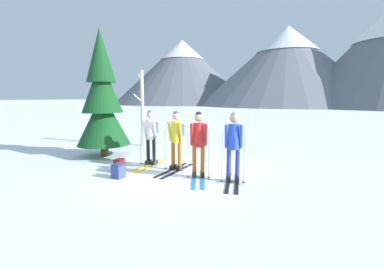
{
  "coord_description": "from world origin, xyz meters",
  "views": [
    {
      "loc": [
        2.83,
        -6.78,
        2.13
      ],
      "look_at": [
        0.23,
        0.34,
        1.05
      ],
      "focal_mm": 24.4,
      "sensor_mm": 36.0,
      "label": 1
    }
  ],
  "objects": [
    {
      "name": "skier_in_yellow",
      "position": [
        -0.18,
        0.13,
        0.98
      ],
      "size": [
        0.61,
        1.76,
        1.75
      ],
      "color": "black",
      "rests_on": "ground"
    },
    {
      "name": "skier_in_white",
      "position": [
        -1.17,
        0.4,
        0.98
      ],
      "size": [
        0.61,
        1.74,
        1.74
      ],
      "color": "yellow",
      "rests_on": "ground"
    },
    {
      "name": "birch_tree_tall",
      "position": [
        -3.15,
        3.24,
        1.68
      ],
      "size": [
        0.43,
        0.78,
        3.29
      ],
      "color": "silver",
      "rests_on": "ground"
    },
    {
      "name": "skier_in_red",
      "position": [
        0.67,
        -0.36,
        0.98
      ],
      "size": [
        0.84,
        1.75,
        1.77
      ],
      "color": "#1E84D1",
      "rests_on": "ground"
    },
    {
      "name": "pine_tree_near",
      "position": [
        -3.37,
        0.89,
        2.06
      ],
      "size": [
        1.86,
        1.86,
        4.5
      ],
      "color": "#51381E",
      "rests_on": "ground"
    },
    {
      "name": "mountain_ridge_distant",
      "position": [
        -0.25,
        64.98,
        10.53
      ],
      "size": [
        93.6,
        52.21,
        21.96
      ],
      "color": "slate",
      "rests_on": "ground"
    },
    {
      "name": "skier_in_blue",
      "position": [
        1.61,
        -0.39,
        1.01
      ],
      "size": [
        0.6,
        1.62,
        1.78
      ],
      "color": "black",
      "rests_on": "ground"
    },
    {
      "name": "backpack_on_snow_front",
      "position": [
        -1.64,
        -0.64,
        0.19
      ],
      "size": [
        0.4,
        0.37,
        0.38
      ],
      "color": "maroon",
      "rests_on": "ground"
    },
    {
      "name": "backpack_on_snow_beside",
      "position": [
        -1.33,
        -1.12,
        0.19
      ],
      "size": [
        0.37,
        0.31,
        0.38
      ],
      "color": "#384C99",
      "rests_on": "ground"
    },
    {
      "name": "ground_plane",
      "position": [
        0.0,
        0.0,
        0.0
      ],
      "size": [
        400.0,
        400.0,
        0.0
      ],
      "primitive_type": "plane",
      "color": "white"
    }
  ]
}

